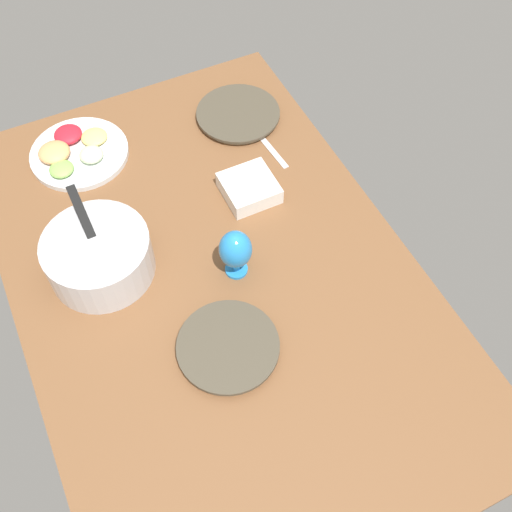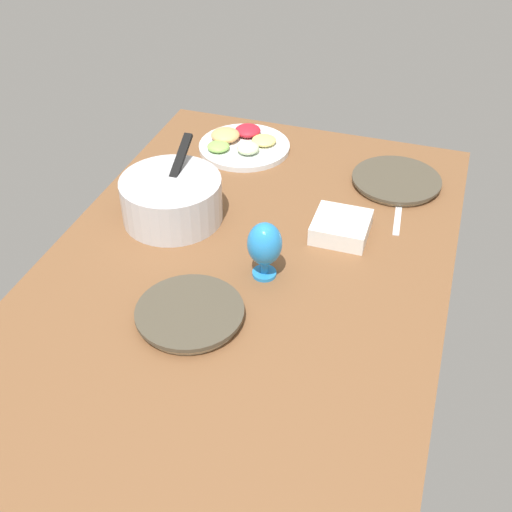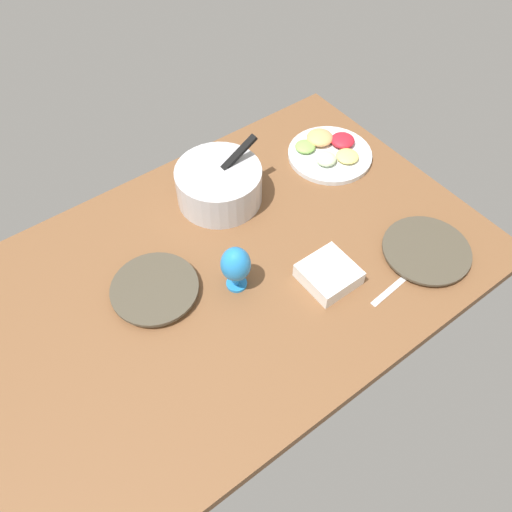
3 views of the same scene
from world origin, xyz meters
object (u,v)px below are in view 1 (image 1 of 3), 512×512
(dinner_plate_left, at_px, (228,348))
(square_bowl_white, at_px, (249,187))
(fruit_platter, at_px, (76,151))
(hurricane_glass_blue, at_px, (235,250))
(mixing_bowl, at_px, (98,255))
(dinner_plate_right, at_px, (238,115))

(dinner_plate_left, distance_m, square_bowl_white, 0.51)
(dinner_plate_left, height_order, fruit_platter, fruit_platter)
(square_bowl_white, bearing_deg, hurricane_glass_blue, 147.17)
(fruit_platter, relative_size, square_bowl_white, 2.01)
(mixing_bowl, bearing_deg, hurricane_glass_blue, -116.49)
(dinner_plate_right, distance_m, mixing_bowl, 0.69)
(fruit_platter, bearing_deg, dinner_plate_right, -96.93)
(square_bowl_white, bearing_deg, mixing_bowl, 98.15)
(mixing_bowl, distance_m, fruit_platter, 0.45)
(mixing_bowl, distance_m, hurricane_glass_blue, 0.36)
(dinner_plate_right, xyz_separation_m, square_bowl_white, (-0.31, 0.11, 0.02))
(dinner_plate_left, distance_m, mixing_bowl, 0.43)
(dinner_plate_left, relative_size, mixing_bowl, 0.87)
(mixing_bowl, height_order, fruit_platter, mixing_bowl)
(dinner_plate_right, height_order, square_bowl_white, square_bowl_white)
(dinner_plate_left, distance_m, hurricane_glass_blue, 0.25)
(hurricane_glass_blue, height_order, square_bowl_white, hurricane_glass_blue)
(dinner_plate_right, height_order, mixing_bowl, mixing_bowl)
(dinner_plate_left, relative_size, square_bowl_white, 1.72)
(hurricane_glass_blue, distance_m, square_bowl_white, 0.28)
(mixing_bowl, relative_size, hurricane_glass_blue, 1.87)
(dinner_plate_left, xyz_separation_m, fruit_platter, (0.81, 0.15, 0.00))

